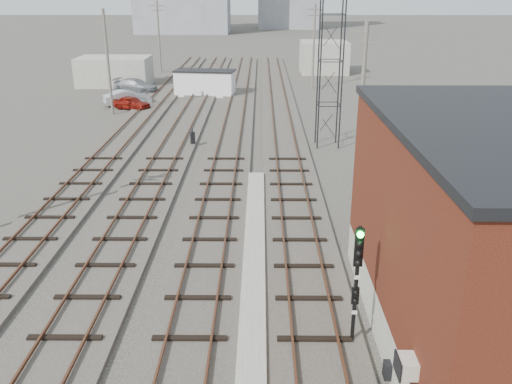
{
  "coord_description": "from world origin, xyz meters",
  "views": [
    {
      "loc": [
        0.76,
        -2.66,
        10.78
      ],
      "look_at": [
        0.56,
        19.79,
        2.2
      ],
      "focal_mm": 38.0,
      "sensor_mm": 36.0,
      "label": 1
    }
  ],
  "objects_px": {
    "site_trailer": "(205,83)",
    "car_grey": "(136,86)",
    "signal_mast": "(357,278)",
    "car_silver": "(127,98)",
    "car_red": "(132,103)",
    "switch_stand": "(193,138)"
  },
  "relations": [
    {
      "from": "signal_mast",
      "to": "car_silver",
      "type": "relative_size",
      "value": 0.93
    },
    {
      "from": "switch_stand",
      "to": "car_silver",
      "type": "distance_m",
      "value": 16.17
    },
    {
      "from": "car_grey",
      "to": "site_trailer",
      "type": "bearing_deg",
      "value": -83.66
    },
    {
      "from": "car_red",
      "to": "car_grey",
      "type": "height_order",
      "value": "car_grey"
    },
    {
      "from": "switch_stand",
      "to": "site_trailer",
      "type": "bearing_deg",
      "value": 68.76
    },
    {
      "from": "car_silver",
      "to": "car_grey",
      "type": "height_order",
      "value": "car_silver"
    },
    {
      "from": "signal_mast",
      "to": "car_silver",
      "type": "bearing_deg",
      "value": 113.04
    },
    {
      "from": "switch_stand",
      "to": "car_red",
      "type": "distance_m",
      "value": 14.18
    },
    {
      "from": "switch_stand",
      "to": "site_trailer",
      "type": "xyz_separation_m",
      "value": [
        -0.96,
        19.23,
        0.73
      ]
    },
    {
      "from": "signal_mast",
      "to": "car_silver",
      "type": "height_order",
      "value": "signal_mast"
    },
    {
      "from": "site_trailer",
      "to": "car_silver",
      "type": "xyz_separation_m",
      "value": [
        -6.97,
        -5.14,
        -0.59
      ]
    },
    {
      "from": "signal_mast",
      "to": "car_grey",
      "type": "bearing_deg",
      "value": 110.52
    },
    {
      "from": "car_silver",
      "to": "car_grey",
      "type": "xyz_separation_m",
      "value": [
        -0.65,
        6.76,
        -0.01
      ]
    },
    {
      "from": "site_trailer",
      "to": "car_grey",
      "type": "height_order",
      "value": "site_trailer"
    },
    {
      "from": "car_red",
      "to": "car_silver",
      "type": "bearing_deg",
      "value": 49.72
    },
    {
      "from": "site_trailer",
      "to": "car_grey",
      "type": "distance_m",
      "value": 7.81
    },
    {
      "from": "signal_mast",
      "to": "car_red",
      "type": "bearing_deg",
      "value": 112.99
    },
    {
      "from": "site_trailer",
      "to": "car_silver",
      "type": "bearing_deg",
      "value": -136.3
    },
    {
      "from": "car_red",
      "to": "signal_mast",
      "type": "bearing_deg",
      "value": -131.29
    },
    {
      "from": "car_red",
      "to": "car_silver",
      "type": "relative_size",
      "value": 0.81
    },
    {
      "from": "site_trailer",
      "to": "car_silver",
      "type": "relative_size",
      "value": 1.46
    },
    {
      "from": "switch_stand",
      "to": "car_grey",
      "type": "relative_size",
      "value": 0.25
    }
  ]
}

